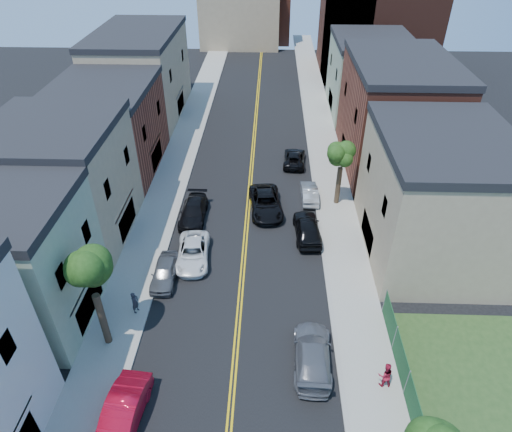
# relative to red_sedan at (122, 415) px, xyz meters

# --- Properties ---
(sidewalk_left) EXTENTS (3.20, 100.00, 0.15)m
(sidewalk_left) POSITION_rel_red_sedan_xyz_m (-2.40, 31.17, -0.74)
(sidewalk_left) COLOR gray
(sidewalk_left) RESTS_ON ground
(sidewalk_right) EXTENTS (3.20, 100.00, 0.15)m
(sidewalk_right) POSITION_rel_red_sedan_xyz_m (13.40, 31.17, -0.74)
(sidewalk_right) COLOR gray
(sidewalk_right) RESTS_ON ground
(curb_left) EXTENTS (0.30, 100.00, 0.15)m
(curb_left) POSITION_rel_red_sedan_xyz_m (-0.65, 31.17, -0.74)
(curb_left) COLOR gray
(curb_left) RESTS_ON ground
(curb_right) EXTENTS (0.30, 100.00, 0.15)m
(curb_right) POSITION_rel_red_sedan_xyz_m (11.65, 31.17, -0.74)
(curb_right) COLOR gray
(curb_right) RESTS_ON ground
(bldg_left_palegrn) EXTENTS (9.00, 8.00, 8.50)m
(bldg_left_palegrn) POSITION_rel_red_sedan_xyz_m (-8.50, 7.17, 3.44)
(bldg_left_palegrn) COLOR gray
(bldg_left_palegrn) RESTS_ON ground
(bldg_left_tan_near) EXTENTS (9.00, 10.00, 9.00)m
(bldg_left_tan_near) POSITION_rel_red_sedan_xyz_m (-8.50, 16.17, 3.69)
(bldg_left_tan_near) COLOR #998466
(bldg_left_tan_near) RESTS_ON ground
(bldg_left_brick) EXTENTS (9.00, 12.00, 8.00)m
(bldg_left_brick) POSITION_rel_red_sedan_xyz_m (-8.50, 27.17, 3.19)
(bldg_left_brick) COLOR brown
(bldg_left_brick) RESTS_ON ground
(bldg_left_tan_far) EXTENTS (9.00, 16.00, 9.50)m
(bldg_left_tan_far) POSITION_rel_red_sedan_xyz_m (-8.50, 41.17, 3.94)
(bldg_left_tan_far) COLOR #998466
(bldg_left_tan_far) RESTS_ON ground
(bldg_right_tan) EXTENTS (9.00, 12.00, 9.00)m
(bldg_right_tan) POSITION_rel_red_sedan_xyz_m (19.50, 15.17, 3.69)
(bldg_right_tan) COLOR #998466
(bldg_right_tan) RESTS_ON ground
(bldg_right_brick) EXTENTS (9.00, 14.00, 10.00)m
(bldg_right_brick) POSITION_rel_red_sedan_xyz_m (19.50, 29.17, 4.19)
(bldg_right_brick) COLOR brown
(bldg_right_brick) RESTS_ON ground
(bldg_right_palegrn) EXTENTS (9.00, 12.00, 8.50)m
(bldg_right_palegrn) POSITION_rel_red_sedan_xyz_m (19.50, 43.17, 3.44)
(bldg_right_palegrn) COLOR gray
(bldg_right_palegrn) RESTS_ON ground
(church) EXTENTS (16.20, 14.20, 22.60)m
(church) POSITION_rel_red_sedan_xyz_m (21.83, 58.24, 6.43)
(church) COLOR #4C2319
(church) RESTS_ON ground
(backdrop_left) EXTENTS (14.00, 8.00, 12.00)m
(backdrop_left) POSITION_rel_red_sedan_xyz_m (1.50, 73.17, 5.19)
(backdrop_left) COLOR #998466
(backdrop_left) RESTS_ON ground
(backdrop_center) EXTENTS (10.00, 8.00, 10.00)m
(backdrop_center) POSITION_rel_red_sedan_xyz_m (5.50, 77.17, 4.19)
(backdrop_center) COLOR brown
(backdrop_center) RESTS_ON ground
(fence_right) EXTENTS (0.04, 15.00, 1.90)m
(fence_right) POSITION_rel_red_sedan_xyz_m (15.00, 0.67, 0.29)
(fence_right) COLOR #143F1E
(fence_right) RESTS_ON sidewalk_right
(tree_left_mid) EXTENTS (5.20, 5.20, 9.29)m
(tree_left_mid) POSITION_rel_red_sedan_xyz_m (-2.38, 5.18, 5.77)
(tree_left_mid) COLOR #322519
(tree_left_mid) RESTS_ON sidewalk_left
(tree_right_far) EXTENTS (4.40, 4.40, 8.03)m
(tree_right_far) POSITION_rel_red_sedan_xyz_m (13.42, 21.18, 4.95)
(tree_right_far) COLOR #322519
(tree_right_far) RESTS_ON sidewalk_right
(red_sedan) EXTENTS (2.20, 5.07, 1.62)m
(red_sedan) POSITION_rel_red_sedan_xyz_m (0.00, 0.00, 0.00)
(red_sedan) COLOR #B00B23
(red_sedan) RESTS_ON ground
(white_pickup) EXTENTS (2.69, 5.20, 1.40)m
(white_pickup) POSITION_rel_red_sedan_xyz_m (1.70, 13.07, -0.11)
(white_pickup) COLOR silver
(white_pickup) RESTS_ON ground
(grey_car_left) EXTENTS (1.69, 4.18, 1.42)m
(grey_car_left) POSITION_rel_red_sedan_xyz_m (0.00, 10.88, -0.10)
(grey_car_left) COLOR #4E5155
(grey_car_left) RESTS_ON ground
(black_car_left) EXTENTS (2.15, 5.12, 1.48)m
(black_car_left) POSITION_rel_red_sedan_xyz_m (0.94, 18.44, -0.07)
(black_car_left) COLOR black
(black_car_left) RESTS_ON ground
(grey_car_right) EXTENTS (2.39, 5.42, 1.55)m
(grey_car_right) POSITION_rel_red_sedan_xyz_m (10.06, 4.11, -0.04)
(grey_car_right) COLOR slate
(grey_car_right) RESTS_ON ground
(black_car_right) EXTENTS (2.32, 5.12, 1.70)m
(black_car_right) POSITION_rel_red_sedan_xyz_m (10.49, 16.27, 0.04)
(black_car_right) COLOR black
(black_car_right) RESTS_ON ground
(silver_car_right) EXTENTS (1.51, 4.09, 1.34)m
(silver_car_right) POSITION_rel_red_sedan_xyz_m (11.00, 21.81, -0.14)
(silver_car_right) COLOR #999CA0
(silver_car_right) RESTS_ON ground
(dark_car_right_far) EXTENTS (2.44, 4.74, 1.28)m
(dark_car_right_far) POSITION_rel_red_sedan_xyz_m (9.88, 28.51, -0.17)
(dark_car_right_far) COLOR black
(dark_car_right_far) RESTS_ON ground
(black_suv_lane) EXTENTS (3.29, 5.99, 1.59)m
(black_suv_lane) POSITION_rel_red_sedan_xyz_m (7.07, 19.86, -0.02)
(black_suv_lane) COLOR black
(black_suv_lane) RESTS_ON ground
(pedestrian_left) EXTENTS (0.57, 0.69, 1.63)m
(pedestrian_left) POSITION_rel_red_sedan_xyz_m (-1.28, 7.65, 0.15)
(pedestrian_left) COLOR #27262D
(pedestrian_left) RESTS_ON sidewalk_left
(pedestrian_right) EXTENTS (0.87, 0.69, 1.73)m
(pedestrian_right) POSITION_rel_red_sedan_xyz_m (13.96, 2.71, 0.20)
(pedestrian_right) COLOR maroon
(pedestrian_right) RESTS_ON sidewalk_right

